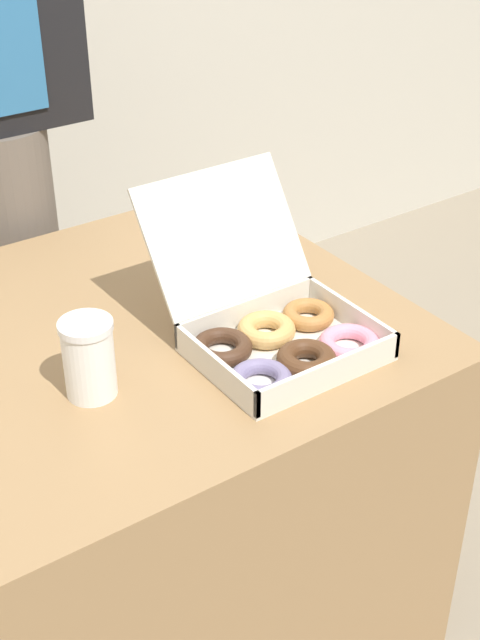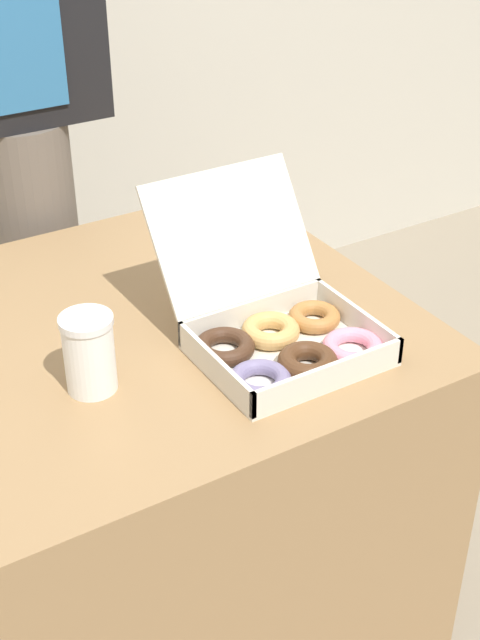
# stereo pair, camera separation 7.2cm
# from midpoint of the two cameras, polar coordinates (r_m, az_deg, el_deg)

# --- Properties ---
(ground_plane) EXTENTS (14.00, 14.00, 0.00)m
(ground_plane) POSITION_cam_midpoint_polar(r_m,az_deg,el_deg) (2.10, -7.05, -18.23)
(ground_plane) COLOR gray
(table) EXTENTS (0.99, 0.86, 0.75)m
(table) POSITION_cam_midpoint_polar(r_m,az_deg,el_deg) (1.83, -7.83, -10.64)
(table) COLOR #99754C
(table) RESTS_ON ground_plane
(donut_box) EXTENTS (0.33, 0.38, 0.25)m
(donut_box) POSITION_cam_midpoint_polar(r_m,az_deg,el_deg) (1.51, 0.97, -0.67)
(donut_box) COLOR silver
(donut_box) RESTS_ON table
(coffee_cup) EXTENTS (0.09, 0.09, 0.13)m
(coffee_cup) POSITION_cam_midpoint_polar(r_m,az_deg,el_deg) (1.42, -11.10, -2.44)
(coffee_cup) COLOR white
(coffee_cup) RESTS_ON table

